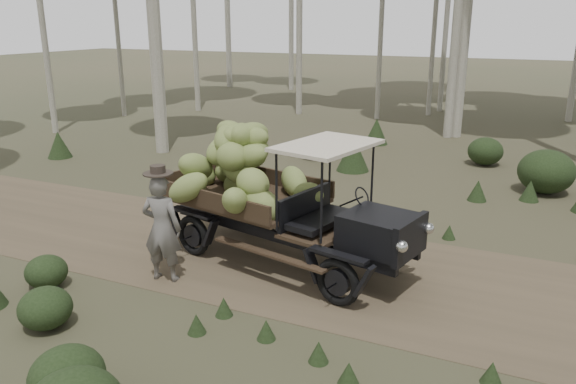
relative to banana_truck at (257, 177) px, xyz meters
The scene contains 5 objects.
ground 2.71m from the banana_truck, ahead, with size 120.00×120.00×0.00m, color #473D2B.
dirt_track 2.71m from the banana_truck, ahead, with size 70.00×4.00×0.01m, color brown.
banana_truck is the anchor object (origin of this frame).
farmer 1.96m from the banana_truck, 119.81° to the right, with size 0.75×0.58×2.01m.
undergrowth 3.87m from the banana_truck, 14.52° to the right, with size 23.93×22.96×1.28m.
Camera 1 is at (2.34, -8.62, 4.26)m, focal length 35.00 mm.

